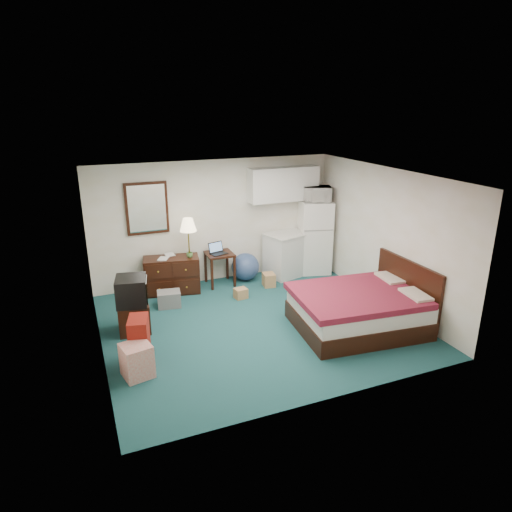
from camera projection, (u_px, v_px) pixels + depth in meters
name	position (u px, v px, depth m)	size (l,w,h in m)	color
floor	(257.00, 324.00, 7.73)	(5.00, 4.50, 0.01)	#1B3E42
ceiling	(257.00, 176.00, 6.93)	(5.00, 4.50, 0.01)	white
walls	(257.00, 254.00, 7.33)	(5.01, 4.51, 2.50)	white
mirror	(147.00, 208.00, 8.66)	(0.80, 0.06, 1.00)	white
upper_cabinets	(283.00, 184.00, 9.44)	(1.50, 0.35, 0.70)	silver
headboard	(407.00, 289.00, 7.77)	(0.06, 1.56, 1.00)	black
dresser	(172.00, 275.00, 8.91)	(1.05, 0.48, 0.72)	black
floor_lamp	(189.00, 255.00, 8.85)	(0.32, 0.32, 1.48)	gold
desk	(220.00, 269.00, 9.31)	(0.53, 0.53, 0.67)	black
exercise_ball	(245.00, 267.00, 9.55)	(0.58, 0.58, 0.58)	navy
kitchen_counter	(286.00, 255.00, 9.78)	(0.82, 0.63, 0.90)	silver
fridge	(315.00, 237.00, 9.89)	(0.65, 0.65, 1.58)	white
bed	(358.00, 310.00, 7.50)	(1.99, 1.55, 0.64)	maroon
tv_stand	(134.00, 317.00, 7.44)	(0.49, 0.54, 0.49)	black
suitcase	(139.00, 340.00, 6.50)	(0.27, 0.43, 0.69)	maroon
retail_box	(137.00, 361.00, 6.20)	(0.38, 0.38, 0.47)	silver
file_bin	(169.00, 299.00, 8.35)	(0.41, 0.31, 0.29)	slate
cardboard_box_a	(241.00, 293.00, 8.71)	(0.23, 0.20, 0.20)	#AD8148
cardboard_box_b	(269.00, 280.00, 9.27)	(0.23, 0.27, 0.27)	#AD8148
laptop	(219.00, 249.00, 9.10)	(0.32, 0.26, 0.22)	black
crt_tv	(131.00, 291.00, 7.26)	(0.48, 0.52, 0.45)	black
microwave	(317.00, 192.00, 9.54)	(0.57, 0.32, 0.39)	white
book_a	(158.00, 253.00, 8.67)	(0.18, 0.02, 0.24)	#AD8148
book_b	(165.00, 250.00, 8.85)	(0.18, 0.02, 0.24)	#AD8148
mug	(190.00, 254.00, 8.78)	(0.12, 0.10, 0.12)	#4C793D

